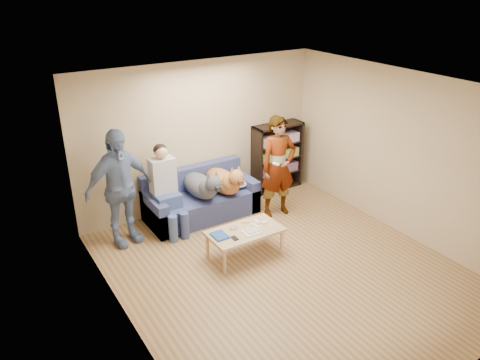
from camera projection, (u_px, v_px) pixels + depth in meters
ground at (285, 269)px, 6.70m from camera, size 5.00×5.00×0.00m
ceiling at (293, 90)px, 5.64m from camera, size 5.00×5.00×0.00m
wall_back at (200, 136)px, 8.10m from camera, size 4.50×0.00×4.50m
wall_front at (457, 285)px, 4.24m from camera, size 4.50×0.00×4.50m
wall_left at (124, 233)px, 5.08m from camera, size 0.00×5.00×5.00m
wall_right at (403, 155)px, 7.27m from camera, size 0.00×5.00×5.00m
blanket at (239, 183)px, 8.24m from camera, size 0.41×0.35×0.14m
person_standing_right at (278, 167)px, 7.91m from camera, size 0.69×0.50×1.77m
person_standing_left at (119, 188)px, 7.02m from camera, size 1.16×0.66×1.86m
held_controller at (276, 164)px, 7.59m from camera, size 0.06×0.13×0.03m
notebook_blue at (220, 236)px, 6.72m from camera, size 0.20×0.26×0.03m
papers at (251, 232)px, 6.82m from camera, size 0.26×0.20×0.02m
magazine at (252, 230)px, 6.85m from camera, size 0.22×0.17×0.01m
camera_silver at (234, 228)px, 6.90m from camera, size 0.11×0.06×0.05m
controller_a at (257, 222)px, 7.09m from camera, size 0.04×0.13×0.03m
controller_b at (264, 222)px, 7.07m from camera, size 0.09×0.06×0.03m
headphone_cup_a at (257, 227)px, 6.96m from camera, size 0.07×0.07×0.02m
headphone_cup_b at (254, 224)px, 7.02m from camera, size 0.07×0.07×0.02m
pen_orange at (250, 235)px, 6.75m from camera, size 0.13×0.06×0.01m
pen_black at (245, 223)px, 7.08m from camera, size 0.13×0.08×0.01m
wallet at (235, 238)px, 6.66m from camera, size 0.07×0.12×0.02m
sofa at (200, 201)px, 8.09m from camera, size 1.90×0.85×0.82m
person_seated at (166, 186)px, 7.46m from camera, size 0.40×0.73×1.47m
dog_gray at (202, 186)px, 7.79m from camera, size 0.42×1.25×0.61m
dog_tan at (225, 181)px, 7.96m from camera, size 0.43×1.17×0.62m
coffee_table at (245, 233)px, 6.90m from camera, size 1.10×0.60×0.42m
bookshelf at (277, 155)px, 8.98m from camera, size 1.00×0.34×1.30m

